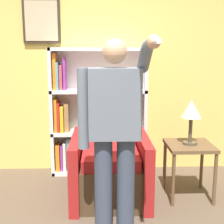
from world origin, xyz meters
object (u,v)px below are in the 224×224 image
(person_standing, at_px, (114,129))
(side_table, at_px, (189,152))
(bookcase, at_px, (90,115))
(armchair, at_px, (110,160))
(table_lamp, at_px, (191,112))

(person_standing, distance_m, side_table, 1.20)
(bookcase, xyz_separation_m, person_standing, (0.25, -1.50, 0.18))
(armchair, distance_m, side_table, 0.86)
(side_table, relative_size, table_lamp, 1.25)
(bookcase, bearing_deg, person_standing, -80.67)
(bookcase, relative_size, person_standing, 0.97)
(side_table, xyz_separation_m, table_lamp, (-0.00, -0.00, 0.44))
(side_table, height_order, table_lamp, table_lamp)
(bookcase, relative_size, armchair, 1.23)
(person_standing, xyz_separation_m, side_table, (0.83, 0.74, -0.44))
(bookcase, xyz_separation_m, armchair, (0.23, -0.67, -0.38))
(armchair, height_order, person_standing, person_standing)
(bookcase, bearing_deg, side_table, -35.16)
(side_table, bearing_deg, armchair, 173.68)
(armchair, xyz_separation_m, person_standing, (0.01, -0.83, 0.56))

